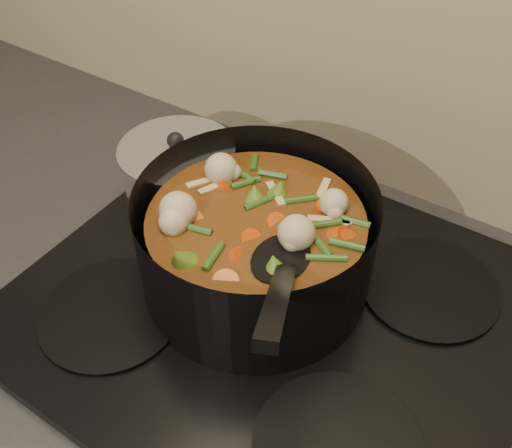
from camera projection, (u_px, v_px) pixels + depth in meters
The scene contains 3 objects.
stovetop at pixel (273, 305), 0.74m from camera, with size 0.62×0.54×0.03m.
stockpot at pixel (256, 244), 0.71m from camera, with size 0.35×0.39×0.22m.
saucepan at pixel (180, 179), 0.83m from camera, with size 0.16×0.16×0.14m.
Camera 1 is at (0.24, 1.53, 1.51)m, focal length 40.00 mm.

